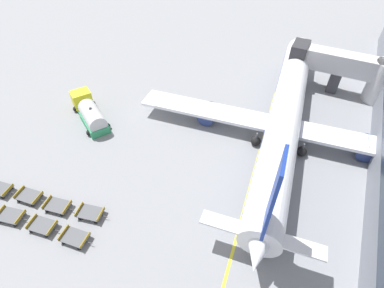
{
  "coord_description": "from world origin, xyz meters",
  "views": [
    {
      "loc": [
        21.19,
        -29.44,
        27.84
      ],
      "look_at": [
        9.51,
        -5.41,
        2.22
      ],
      "focal_mm": 28.0,
      "sensor_mm": 36.0,
      "label": 1
    }
  ],
  "objects_px": {
    "airplane": "(285,117)",
    "baggage_dolly_row_mid_a_col_b": "(29,196)",
    "baggage_dolly_row_mid_a_col_d": "(90,213)",
    "baggage_dolly_row_near_col_c": "(43,226)",
    "baggage_dolly_row_mid_a_col_a": "(0,189)",
    "baggage_dolly_row_near_col_d": "(75,237)",
    "baggage_dolly_row_near_col_b": "(11,216)",
    "baggage_dolly_row_mid_a_col_c": "(58,206)",
    "fuel_tanker_secondary": "(91,114)"
  },
  "relations": [
    {
      "from": "airplane",
      "to": "baggage_dolly_row_mid_a_col_b",
      "type": "distance_m",
      "value": 32.63
    },
    {
      "from": "baggage_dolly_row_mid_a_col_d",
      "to": "baggage_dolly_row_near_col_c",
      "type": "bearing_deg",
      "value": -135.49
    },
    {
      "from": "baggage_dolly_row_mid_a_col_b",
      "to": "baggage_dolly_row_mid_a_col_d",
      "type": "height_order",
      "value": "same"
    },
    {
      "from": "baggage_dolly_row_mid_a_col_a",
      "to": "baggage_dolly_row_mid_a_col_d",
      "type": "xyz_separation_m",
      "value": [
        11.44,
        2.0,
        0.0
      ]
    },
    {
      "from": "baggage_dolly_row_mid_a_col_a",
      "to": "baggage_dolly_row_near_col_d",
      "type": "bearing_deg",
      "value": -4.47
    },
    {
      "from": "baggage_dolly_row_near_col_b",
      "to": "baggage_dolly_row_mid_a_col_a",
      "type": "distance_m",
      "value": 4.56
    },
    {
      "from": "baggage_dolly_row_mid_a_col_a",
      "to": "baggage_dolly_row_mid_a_col_c",
      "type": "bearing_deg",
      "value": 8.58
    },
    {
      "from": "baggage_dolly_row_near_col_c",
      "to": "baggage_dolly_row_mid_a_col_a",
      "type": "relative_size",
      "value": 1.0
    },
    {
      "from": "baggage_dolly_row_mid_a_col_a",
      "to": "baggage_dolly_row_mid_a_col_c",
      "type": "xyz_separation_m",
      "value": [
        7.64,
        1.15,
        0.0
      ]
    },
    {
      "from": "airplane",
      "to": "baggage_dolly_row_mid_a_col_a",
      "type": "relative_size",
      "value": 12.92
    },
    {
      "from": "baggage_dolly_row_near_col_d",
      "to": "baggage_dolly_row_mid_a_col_b",
      "type": "height_order",
      "value": "same"
    },
    {
      "from": "baggage_dolly_row_mid_a_col_c",
      "to": "baggage_dolly_row_mid_a_col_d",
      "type": "bearing_deg",
      "value": 12.53
    },
    {
      "from": "baggage_dolly_row_near_col_d",
      "to": "baggage_dolly_row_mid_a_col_a",
      "type": "distance_m",
      "value": 11.97
    },
    {
      "from": "fuel_tanker_secondary",
      "to": "baggage_dolly_row_mid_a_col_a",
      "type": "distance_m",
      "value": 14.83
    },
    {
      "from": "baggage_dolly_row_near_col_b",
      "to": "baggage_dolly_row_near_col_c",
      "type": "bearing_deg",
      "value": 8.63
    },
    {
      "from": "baggage_dolly_row_near_col_c",
      "to": "baggage_dolly_row_near_col_b",
      "type": "bearing_deg",
      "value": -171.37
    },
    {
      "from": "baggage_dolly_row_near_col_c",
      "to": "baggage_dolly_row_near_col_d",
      "type": "xyz_separation_m",
      "value": [
        3.92,
        0.43,
        0.0
      ]
    },
    {
      "from": "fuel_tanker_secondary",
      "to": "baggage_dolly_row_near_col_d",
      "type": "distance_m",
      "value": 19.07
    },
    {
      "from": "baggage_dolly_row_near_col_c",
      "to": "fuel_tanker_secondary",
      "type": "bearing_deg",
      "value": 113.12
    },
    {
      "from": "fuel_tanker_secondary",
      "to": "baggage_dolly_row_near_col_d",
      "type": "bearing_deg",
      "value": -55.45
    },
    {
      "from": "baggage_dolly_row_near_col_b",
      "to": "baggage_dolly_row_near_col_d",
      "type": "xyz_separation_m",
      "value": [
        7.82,
        1.03,
        0.0
      ]
    },
    {
      "from": "fuel_tanker_secondary",
      "to": "baggage_dolly_row_mid_a_col_a",
      "type": "bearing_deg",
      "value": -94.39
    },
    {
      "from": "fuel_tanker_secondary",
      "to": "baggage_dolly_row_mid_a_col_b",
      "type": "xyz_separation_m",
      "value": [
        2.71,
        -14.02,
        -0.88
      ]
    },
    {
      "from": "airplane",
      "to": "baggage_dolly_row_mid_a_col_d",
      "type": "relative_size",
      "value": 12.88
    },
    {
      "from": "fuel_tanker_secondary",
      "to": "baggage_dolly_row_near_col_c",
      "type": "height_order",
      "value": "fuel_tanker_secondary"
    },
    {
      "from": "airplane",
      "to": "baggage_dolly_row_near_col_b",
      "type": "bearing_deg",
      "value": -130.78
    },
    {
      "from": "fuel_tanker_secondary",
      "to": "baggage_dolly_row_near_col_b",
      "type": "xyz_separation_m",
      "value": [
        2.98,
        -16.72,
        -0.88
      ]
    },
    {
      "from": "airplane",
      "to": "baggage_dolly_row_mid_a_col_a",
      "type": "height_order",
      "value": "airplane"
    },
    {
      "from": "airplane",
      "to": "baggage_dolly_row_near_col_b",
      "type": "distance_m",
      "value": 34.44
    },
    {
      "from": "airplane",
      "to": "baggage_dolly_row_mid_a_col_b",
      "type": "height_order",
      "value": "airplane"
    },
    {
      "from": "baggage_dolly_row_near_col_d",
      "to": "baggage_dolly_row_mid_a_col_c",
      "type": "relative_size",
      "value": 0.99
    },
    {
      "from": "airplane",
      "to": "baggage_dolly_row_near_col_c",
      "type": "bearing_deg",
      "value": -126.09
    },
    {
      "from": "baggage_dolly_row_mid_a_col_a",
      "to": "airplane",
      "type": "bearing_deg",
      "value": 42.17
    },
    {
      "from": "baggage_dolly_row_near_col_d",
      "to": "baggage_dolly_row_near_col_c",
      "type": "bearing_deg",
      "value": -173.66
    },
    {
      "from": "baggage_dolly_row_mid_a_col_b",
      "to": "baggage_dolly_row_near_col_d",
      "type": "bearing_deg",
      "value": -11.65
    },
    {
      "from": "airplane",
      "to": "baggage_dolly_row_mid_a_col_a",
      "type": "bearing_deg",
      "value": -137.83
    },
    {
      "from": "baggage_dolly_row_mid_a_col_c",
      "to": "baggage_dolly_row_mid_a_col_d",
      "type": "height_order",
      "value": "same"
    },
    {
      "from": "fuel_tanker_secondary",
      "to": "baggage_dolly_row_near_col_c",
      "type": "relative_size",
      "value": 2.61
    },
    {
      "from": "baggage_dolly_row_near_col_b",
      "to": "baggage_dolly_row_mid_a_col_c",
      "type": "height_order",
      "value": "same"
    },
    {
      "from": "baggage_dolly_row_mid_a_col_a",
      "to": "baggage_dolly_row_near_col_b",
      "type": "bearing_deg",
      "value": -25.5
    },
    {
      "from": "fuel_tanker_secondary",
      "to": "baggage_dolly_row_mid_a_col_c",
      "type": "xyz_separation_m",
      "value": [
        6.51,
        -13.6,
        -0.88
      ]
    },
    {
      "from": "airplane",
      "to": "fuel_tanker_secondary",
      "type": "height_order",
      "value": "airplane"
    },
    {
      "from": "baggage_dolly_row_near_col_b",
      "to": "baggage_dolly_row_mid_a_col_a",
      "type": "relative_size",
      "value": 1.0
    },
    {
      "from": "baggage_dolly_row_near_col_c",
      "to": "baggage_dolly_row_mid_a_col_b",
      "type": "bearing_deg",
      "value": 153.25
    },
    {
      "from": "baggage_dolly_row_mid_a_col_b",
      "to": "baggage_dolly_row_mid_a_col_c",
      "type": "xyz_separation_m",
      "value": [
        3.8,
        0.42,
        0.0
      ]
    },
    {
      "from": "baggage_dolly_row_mid_a_col_b",
      "to": "baggage_dolly_row_mid_a_col_c",
      "type": "relative_size",
      "value": 0.99
    },
    {
      "from": "fuel_tanker_secondary",
      "to": "baggage_dolly_row_mid_a_col_c",
      "type": "bearing_deg",
      "value": -64.43
    },
    {
      "from": "baggage_dolly_row_near_col_c",
      "to": "baggage_dolly_row_mid_a_col_d",
      "type": "distance_m",
      "value": 4.8
    },
    {
      "from": "baggage_dolly_row_mid_a_col_d",
      "to": "baggage_dolly_row_mid_a_col_a",
      "type": "bearing_deg",
      "value": -170.09
    },
    {
      "from": "baggage_dolly_row_near_col_d",
      "to": "baggage_dolly_row_mid_a_col_d",
      "type": "bearing_deg",
      "value": 99.53
    }
  ]
}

